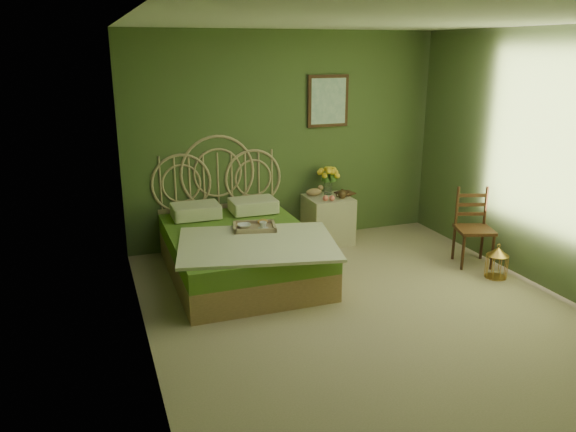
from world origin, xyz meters
name	(u,v)px	position (x,y,z in m)	size (l,w,h in m)	color
floor	(365,311)	(0.00, 0.00, 0.00)	(4.50, 4.50, 0.00)	tan
ceiling	(378,20)	(0.00, 0.00, 2.60)	(4.50, 4.50, 0.00)	silver
wall_back	(286,139)	(0.00, 2.25, 1.30)	(4.00, 4.00, 0.00)	#45572E
wall_left	(138,196)	(-2.00, 0.00, 1.30)	(4.50, 4.50, 0.00)	#45572E
wall_right	(550,161)	(2.00, 0.00, 1.30)	(4.50, 4.50, 0.00)	#45572E
wall_art	(328,101)	(0.55, 2.22, 1.75)	(0.54, 0.04, 0.64)	#321B0D
bed	(240,247)	(-0.87, 1.29, 0.30)	(1.76, 2.23, 1.38)	tan
nightstand	(328,214)	(0.46, 1.94, 0.36)	(0.54, 0.54, 1.02)	beige
chair	(471,222)	(1.70, 0.73, 0.49)	(0.49, 0.49, 0.87)	#321B0D
birdcage	(497,263)	(1.70, 0.24, 0.17)	(0.23, 0.23, 0.34)	#C08A3D
book_lower	(341,195)	(0.63, 1.95, 0.60)	(0.18, 0.24, 0.02)	#381E0F
book_upper	(341,193)	(0.63, 1.95, 0.62)	(0.16, 0.21, 0.02)	#472819
cereal_bowl	(244,226)	(-0.82, 1.28, 0.55)	(0.15, 0.15, 0.04)	white
coffee_cup	(263,225)	(-0.64, 1.17, 0.57)	(0.08, 0.08, 0.07)	white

